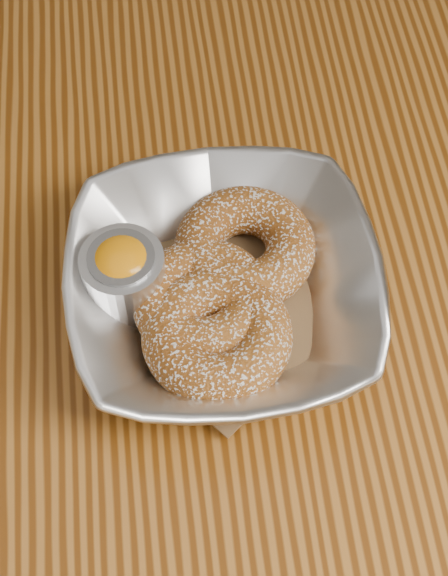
{
  "coord_description": "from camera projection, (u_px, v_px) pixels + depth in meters",
  "views": [
    {
      "loc": [
        -0.03,
        -0.33,
        1.3
      ],
      "look_at": [
        0.0,
        -0.01,
        0.78
      ],
      "focal_mm": 55.0,
      "sensor_mm": 36.0,
      "label": 1
    }
  ],
  "objects": [
    {
      "name": "donut_extra",
      "position": [
        203.0,
        301.0,
        0.61
      ],
      "size": [
        0.1,
        0.1,
        0.03
      ],
      "primitive_type": "torus",
      "rotation": [
        0.0,
        0.0,
        -0.02
      ],
      "color": "brown",
      "rests_on": "parchment"
    },
    {
      "name": "table",
      "position": [
        218.0,
        354.0,
        0.73
      ],
      "size": [
        1.2,
        0.8,
        0.75
      ],
      "color": "brown",
      "rests_on": "ground_plane"
    },
    {
      "name": "serving_bowl",
      "position": [
        224.0,
        290.0,
        0.61
      ],
      "size": [
        0.22,
        0.22,
        0.05
      ],
      "primitive_type": "imported",
      "color": "silver",
      "rests_on": "table"
    },
    {
      "name": "ramekin",
      "position": [
        124.0,
        275.0,
        0.61
      ],
      "size": [
        0.06,
        0.06,
        0.06
      ],
      "color": "silver",
      "rests_on": "table"
    },
    {
      "name": "donut_front",
      "position": [
        217.0,
        335.0,
        0.59
      ],
      "size": [
        0.13,
        0.13,
        0.04
      ],
      "primitive_type": "torus",
      "rotation": [
        0.0,
        0.0,
        0.4
      ],
      "color": "brown",
      "rests_on": "parchment"
    },
    {
      "name": "ground_plane",
      "position": [
        221.0,
        555.0,
        1.29
      ],
      "size": [
        4.0,
        4.0,
        0.0
      ],
      "primitive_type": "plane",
      "color": "#565659",
      "rests_on": "ground"
    },
    {
      "name": "parchment",
      "position": [
        224.0,
        303.0,
        0.63
      ],
      "size": [
        0.2,
        0.2,
        0.0
      ],
      "primitive_type": "cube",
      "rotation": [
        0.0,
        0.0,
        0.69
      ],
      "color": "brown",
      "rests_on": "table"
    },
    {
      "name": "donut_back",
      "position": [
        245.0,
        247.0,
        0.63
      ],
      "size": [
        0.13,
        0.13,
        0.04
      ],
      "primitive_type": "torus",
      "rotation": [
        0.0,
        0.0,
        -0.44
      ],
      "color": "brown",
      "rests_on": "parchment"
    }
  ]
}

